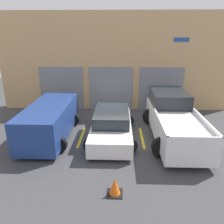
% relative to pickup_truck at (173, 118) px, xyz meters
% --- Properties ---
extents(ground_plane, '(28.00, 28.00, 0.00)m').
position_rel_pickup_truck_xyz_m(ground_plane, '(-2.88, 0.93, -0.90)').
color(ground_plane, '#3D3D3F').
extents(shophouse_building, '(14.40, 0.68, 5.97)m').
position_rel_pickup_truck_xyz_m(shophouse_building, '(-2.89, 4.22, 2.03)').
color(shophouse_building, tan).
rests_on(shophouse_building, ground).
extents(pickup_truck, '(2.53, 5.59, 1.91)m').
position_rel_pickup_truck_xyz_m(pickup_truck, '(0.00, 0.00, 0.00)').
color(pickup_truck, white).
rests_on(pickup_truck, ground).
extents(sedan_white, '(2.23, 4.51, 1.31)m').
position_rel_pickup_truck_xyz_m(sedan_white, '(-2.88, -0.28, -0.28)').
color(sedan_white, white).
rests_on(sedan_white, ground).
extents(sedan_side, '(2.19, 4.63, 1.57)m').
position_rel_pickup_truck_xyz_m(sedan_side, '(-5.76, -0.31, -0.05)').
color(sedan_side, navy).
rests_on(sedan_side, ground).
extents(parking_stripe_far_left, '(0.12, 2.20, 0.01)m').
position_rel_pickup_truck_xyz_m(parking_stripe_far_left, '(-7.20, -0.31, -0.89)').
color(parking_stripe_far_left, gold).
rests_on(parking_stripe_far_left, ground).
extents(parking_stripe_left, '(0.12, 2.20, 0.01)m').
position_rel_pickup_truck_xyz_m(parking_stripe_left, '(-4.32, -0.31, -0.89)').
color(parking_stripe_left, gold).
rests_on(parking_stripe_left, ground).
extents(parking_stripe_centre, '(0.12, 2.20, 0.01)m').
position_rel_pickup_truck_xyz_m(parking_stripe_centre, '(-1.44, -0.31, -0.89)').
color(parking_stripe_centre, gold).
rests_on(parking_stripe_centre, ground).
extents(parking_stripe_right, '(0.12, 2.20, 0.01)m').
position_rel_pickup_truck_xyz_m(parking_stripe_right, '(1.44, -0.31, -0.89)').
color(parking_stripe_right, gold).
rests_on(parking_stripe_right, ground).
extents(traffic_cone, '(0.47, 0.47, 0.55)m').
position_rel_pickup_truck_xyz_m(traffic_cone, '(-2.64, -4.24, -0.64)').
color(traffic_cone, black).
rests_on(traffic_cone, ground).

